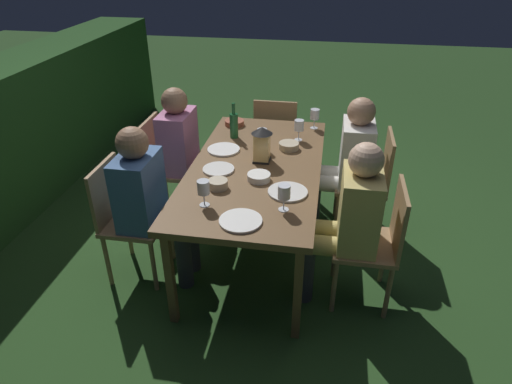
# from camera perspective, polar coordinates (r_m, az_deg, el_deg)

# --- Properties ---
(ground_plane) EXTENTS (16.00, 16.00, 0.00)m
(ground_plane) POSITION_cam_1_polar(r_m,az_deg,el_deg) (3.61, 0.00, -7.15)
(ground_plane) COLOR #26471E
(dining_table) EXTENTS (1.83, 0.93, 0.74)m
(dining_table) POSITION_cam_1_polar(r_m,az_deg,el_deg) (3.24, 0.00, 2.59)
(dining_table) COLOR brown
(dining_table) RESTS_ON ground
(chair_side_left_b) EXTENTS (0.42, 0.40, 0.87)m
(chair_side_left_b) POSITION_cam_1_polar(r_m,az_deg,el_deg) (3.68, 14.35, 1.60)
(chair_side_left_b) COLOR #9E7A51
(chair_side_left_b) RESTS_ON ground
(person_in_cream) EXTENTS (0.38, 0.47, 1.15)m
(person_in_cream) POSITION_cam_1_polar(r_m,az_deg,el_deg) (3.60, 11.56, 3.99)
(person_in_cream) COLOR white
(person_in_cream) RESTS_ON ground
(chair_side_left_a) EXTENTS (0.42, 0.40, 0.87)m
(chair_side_left_a) POSITION_cam_1_polar(r_m,az_deg,el_deg) (2.98, 15.13, -5.89)
(chair_side_left_a) COLOR #9E7A51
(chair_side_left_a) RESTS_ON ground
(person_in_mustard) EXTENTS (0.38, 0.47, 1.15)m
(person_in_mustard) POSITION_cam_1_polar(r_m,az_deg,el_deg) (2.88, 11.67, -3.16)
(person_in_mustard) COLOR tan
(person_in_mustard) RESTS_ON ground
(chair_side_right_a) EXTENTS (0.42, 0.40, 0.87)m
(chair_side_right_a) POSITION_cam_1_polar(r_m,az_deg,el_deg) (3.25, -16.34, -2.86)
(chair_side_right_a) COLOR #9E7A51
(chair_side_right_a) RESTS_ON ground
(person_in_blue) EXTENTS (0.38, 0.47, 1.15)m
(person_in_blue) POSITION_cam_1_polar(r_m,az_deg,el_deg) (3.09, -13.46, -0.87)
(person_in_blue) COLOR #426699
(person_in_blue) RESTS_ON ground
(chair_side_right_b) EXTENTS (0.42, 0.40, 0.87)m
(chair_side_right_b) POSITION_cam_1_polar(r_m,az_deg,el_deg) (3.90, -11.48, 3.64)
(chair_side_right_b) COLOR #9E7A51
(chair_side_right_b) RESTS_ON ground
(person_in_pink) EXTENTS (0.38, 0.47, 1.15)m
(person_in_pink) POSITION_cam_1_polar(r_m,az_deg,el_deg) (3.77, -8.91, 5.51)
(person_in_pink) COLOR #C675A3
(person_in_pink) RESTS_ON ground
(chair_head_far) EXTENTS (0.40, 0.42, 0.87)m
(chair_head_far) POSITION_cam_1_polar(r_m,az_deg,el_deg) (4.37, 2.58, 7.21)
(chair_head_far) COLOR #9E7A51
(chair_head_far) RESTS_ON ground
(lantern_centerpiece) EXTENTS (0.15, 0.15, 0.27)m
(lantern_centerpiece) POSITION_cam_1_polar(r_m,az_deg,el_deg) (3.22, 0.76, 6.36)
(lantern_centerpiece) COLOR black
(lantern_centerpiece) RESTS_ON dining_table
(green_bottle_on_table) EXTENTS (0.07, 0.07, 0.29)m
(green_bottle_on_table) POSITION_cam_1_polar(r_m,az_deg,el_deg) (3.64, -2.84, 8.59)
(green_bottle_on_table) COLOR #1E5B2D
(green_bottle_on_table) RESTS_ON dining_table
(wine_glass_a) EXTENTS (0.08, 0.08, 0.17)m
(wine_glass_a) POSITION_cam_1_polar(r_m,az_deg,el_deg) (3.60, 5.52, 8.36)
(wine_glass_a) COLOR silver
(wine_glass_a) RESTS_ON dining_table
(wine_glass_b) EXTENTS (0.08, 0.08, 0.17)m
(wine_glass_b) POSITION_cam_1_polar(r_m,az_deg,el_deg) (2.64, 3.61, -0.12)
(wine_glass_b) COLOR silver
(wine_glass_b) RESTS_ON dining_table
(wine_glass_c) EXTENTS (0.08, 0.08, 0.17)m
(wine_glass_c) POSITION_cam_1_polar(r_m,az_deg,el_deg) (2.70, -6.73, 0.45)
(wine_glass_c) COLOR silver
(wine_glass_c) RESTS_ON dining_table
(wine_glass_d) EXTENTS (0.08, 0.08, 0.17)m
(wine_glass_d) POSITION_cam_1_polar(r_m,az_deg,el_deg) (3.84, 7.52, 9.71)
(wine_glass_d) COLOR silver
(wine_glass_d) RESTS_ON dining_table
(wine_glass_e) EXTENTS (0.08, 0.08, 0.17)m
(wine_glass_e) POSITION_cam_1_polar(r_m,az_deg,el_deg) (3.41, 0.80, 7.25)
(wine_glass_e) COLOR silver
(wine_glass_e) RESTS_ON dining_table
(plate_a) EXTENTS (0.25, 0.25, 0.01)m
(plate_a) POSITION_cam_1_polar(r_m,az_deg,el_deg) (3.45, -4.17, 5.44)
(plate_a) COLOR white
(plate_a) RESTS_ON dining_table
(plate_b) EXTENTS (0.26, 0.26, 0.01)m
(plate_b) POSITION_cam_1_polar(r_m,az_deg,el_deg) (2.87, 4.08, 0.02)
(plate_b) COLOR silver
(plate_b) RESTS_ON dining_table
(plate_c) EXTENTS (0.22, 0.22, 0.01)m
(plate_c) POSITION_cam_1_polar(r_m,az_deg,el_deg) (3.15, -4.82, 2.92)
(plate_c) COLOR silver
(plate_c) RESTS_ON dining_table
(plate_d) EXTENTS (0.25, 0.25, 0.01)m
(plate_d) POSITION_cam_1_polar(r_m,az_deg,el_deg) (2.58, -1.98, -3.69)
(plate_d) COLOR white
(plate_d) RESTS_ON dining_table
(bowl_olives) EXTENTS (0.13, 0.13, 0.06)m
(bowl_olives) POSITION_cam_1_polar(r_m,az_deg,el_deg) (2.92, -4.88, 1.05)
(bowl_olives) COLOR #BCAD8E
(bowl_olives) RESTS_ON dining_table
(bowl_bread) EXTENTS (0.15, 0.15, 0.05)m
(bowl_bread) POSITION_cam_1_polar(r_m,az_deg,el_deg) (3.47, 4.22, 5.93)
(bowl_bread) COLOR #BCAD8E
(bowl_bread) RESTS_ON dining_table
(bowl_salad) EXTENTS (0.16, 0.16, 0.05)m
(bowl_salad) POSITION_cam_1_polar(r_m,az_deg,el_deg) (3.01, 0.36, 1.98)
(bowl_salad) COLOR silver
(bowl_salad) RESTS_ON dining_table
(bowl_dip) EXTENTS (0.17, 0.17, 0.04)m
(bowl_dip) POSITION_cam_1_polar(r_m,az_deg,el_deg) (3.92, -2.77, 8.87)
(bowl_dip) COLOR #9E5138
(bowl_dip) RESTS_ON dining_table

